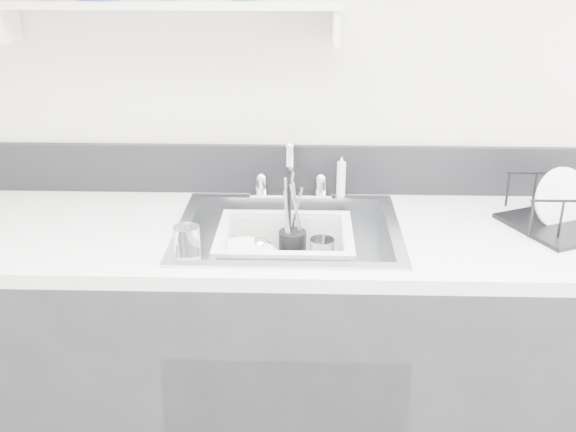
{
  "coord_description": "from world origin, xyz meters",
  "views": [
    {
      "loc": [
        0.05,
        -0.59,
        1.69
      ],
      "look_at": [
        0.0,
        1.14,
        0.98
      ],
      "focal_mm": 42.0,
      "sensor_mm": 36.0,
      "label": 1
    }
  ],
  "objects_px": {
    "wash_tub": "(285,255)",
    "dish_rack": "(575,204)",
    "counter_run": "(288,363)",
    "sink": "(289,257)"
  },
  "relations": [
    {
      "from": "counter_run",
      "to": "sink",
      "type": "bearing_deg",
      "value": 0.0
    },
    {
      "from": "counter_run",
      "to": "wash_tub",
      "type": "bearing_deg",
      "value": 125.62
    },
    {
      "from": "dish_rack",
      "to": "wash_tub",
      "type": "bearing_deg",
      "value": 157.92
    },
    {
      "from": "sink",
      "to": "dish_rack",
      "type": "relative_size",
      "value": 1.77
    },
    {
      "from": "dish_rack",
      "to": "counter_run",
      "type": "bearing_deg",
      "value": 159.06
    },
    {
      "from": "wash_tub",
      "to": "dish_rack",
      "type": "relative_size",
      "value": 1.09
    },
    {
      "from": "sink",
      "to": "wash_tub",
      "type": "distance_m",
      "value": 0.02
    },
    {
      "from": "sink",
      "to": "wash_tub",
      "type": "bearing_deg",
      "value": 125.62
    },
    {
      "from": "counter_run",
      "to": "wash_tub",
      "type": "height_order",
      "value": "counter_run"
    },
    {
      "from": "wash_tub",
      "to": "dish_rack",
      "type": "bearing_deg",
      "value": 2.85
    }
  ]
}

